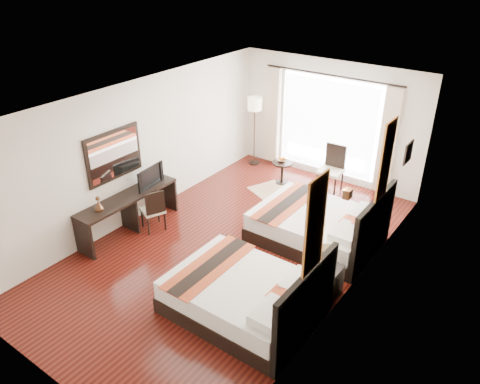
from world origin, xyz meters
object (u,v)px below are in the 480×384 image
Objects in this scene: bed_far at (319,226)px; table_lamp at (327,254)px; desk_chair at (154,217)px; floor_lamp at (255,108)px; nightstand at (324,282)px; vase at (319,272)px; console_desk at (129,213)px; television at (148,176)px; side_table at (282,173)px; fruit_bowl at (281,161)px; bed_near at (247,296)px; window_chair at (330,178)px.

table_lamp is (0.76, -1.29, 0.43)m from bed_far.
desk_chair is 3.93m from floor_lamp.
table_lamp reaches higher than nightstand.
vase is 0.17× the size of desk_chair.
console_desk is 0.81m from television.
vase is at bearing -51.01° from side_table.
desk_chair reaches higher than fruit_bowl.
window_chair is at bearing 99.93° from bed_near.
floor_lamp reaches higher than bed_near.
vase is at bearing -100.67° from television.
floor_lamp reaches higher than console_desk.
bed_near reaches higher than desk_chair.
bed_near is 1.00× the size of console_desk.
vase is at bearing -63.44° from bed_far.
floor_lamp reaches higher than vase.
window_chair is at bearing 15.29° from side_table.
table_lamp is at bearing -59.29° from bed_far.
television is (-3.92, 0.02, 0.22)m from table_lamp.
console_desk is at bearing -110.32° from fruit_bowl.
window_chair is at bearing 114.73° from nightstand.
nightstand is 0.74× the size of television.
table_lamp is 5.20m from floor_lamp.
bed_near is 1.30m from nightstand.
floor_lamp is 1.54m from fruit_bowl.
table_lamp is at bearing -152.84° from desk_chair.
window_chair is at bearing 110.59° from bed_far.
bed_far is at bearing -74.87° from television.
table_lamp is (0.74, 1.11, 0.43)m from bed_near.
console_desk is at bearing 65.21° from desk_chair.
fruit_bowl reaches higher than nightstand.
console_desk is at bearing 171.22° from television.
desk_chair is at bearing 179.58° from vase.
floor_lamp is (-3.77, 3.51, 0.72)m from table_lamp.
window_chair is (-1.53, 3.33, 0.07)m from nightstand.
floor_lamp is 1.76m from side_table.
vase is 0.08× the size of floor_lamp.
vase is at bearing -89.04° from table_lamp.
window_chair is (2.43, 3.79, -0.05)m from console_desk.
table_lamp is 0.21× the size of floor_lamp.
fruit_bowl is at bearing 131.15° from nightstand.
nightstand is 3.63m from desk_chair.
vase reaches higher than side_table.
side_table is (-1.86, 4.08, -0.05)m from bed_near.
television is 0.84× the size of desk_chair.
bed_far is at bearing 29.73° from console_desk.
vase is 0.27× the size of side_table.
bed_far reaches higher than television.
vase reaches higher than nightstand.
bed_near is at bearing -56.82° from floor_lamp.
floor_lamp reaches higher than table_lamp.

